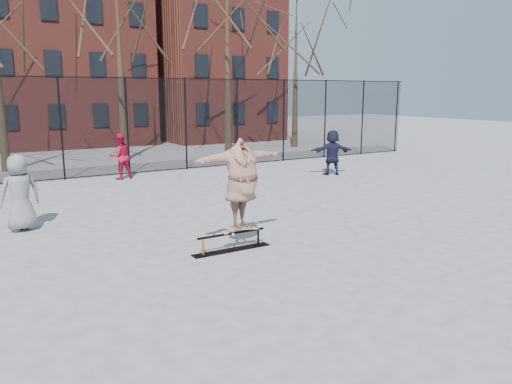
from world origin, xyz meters
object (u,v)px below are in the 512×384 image
skater (241,183)px  bystander_red (120,156)px  bystander_grey (20,193)px  skate_rail (232,243)px  bystander_navy (332,152)px  skateboard (242,229)px

skater → bystander_red: skater is taller
bystander_grey → bystander_red: size_ratio=1.05×
skate_rail → bystander_red: bystander_red is taller
skater → bystander_navy: skater is taller
skater → bystander_red: 10.27m
skate_rail → skater: skater is taller
skateboard → bystander_red: bearing=88.2°
skate_rail → skater: size_ratio=0.78×
skateboard → bystander_grey: (-3.96, 4.12, 0.50)m
skate_rail → bystander_grey: (-3.70, 4.12, 0.80)m
skate_rail → skateboard: bearing=0.0°
bystander_navy → skateboard: bearing=61.7°
skateboard → bystander_red: 10.27m
skater → bystander_grey: skater is taller
bystander_red → bystander_navy: bystander_navy is taller
skater → bystander_grey: 5.74m
bystander_grey → skate_rail: bearing=124.7°
skate_rail → bystander_red: bearing=86.7°
skater → skateboard: bearing=170.9°
skate_rail → skater: (0.26, 0.00, 1.31)m
skater → bystander_grey: bearing=124.8°
bystander_navy → skate_rail: bearing=60.8°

